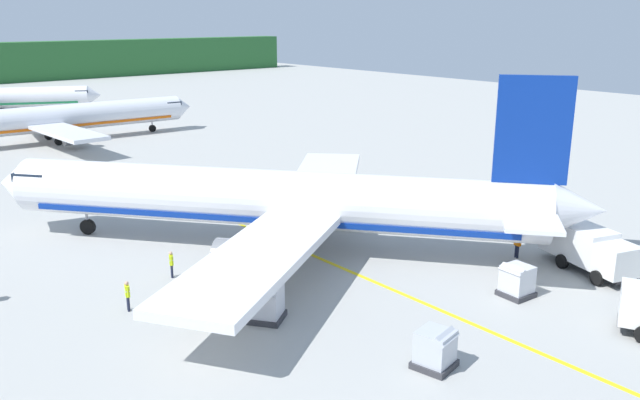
{
  "coord_description": "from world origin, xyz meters",
  "views": [
    {
      "loc": [
        -12.65,
        -13.6,
        15.22
      ],
      "look_at": [
        14.31,
        18.47,
        3.29
      ],
      "focal_mm": 36.35,
      "sensor_mm": 36.0,
      "label": 1
    }
  ],
  "objects": [
    {
      "name": "airliner_foreground",
      "position": [
        11.89,
        20.04,
        3.39
      ],
      "size": [
        29.85,
        34.83,
        11.9
      ],
      "color": "white",
      "rests_on": "ground"
    },
    {
      "name": "airliner_mid_apron",
      "position": [
        13.95,
        68.79,
        2.91
      ],
      "size": [
        35.78,
        29.7,
        10.2
      ],
      "color": "silver",
      "rests_on": "ground"
    },
    {
      "name": "service_truck_baggage",
      "position": [
        24.1,
        4.5,
        1.53
      ],
      "size": [
        4.07,
        6.74,
        2.72
      ],
      "color": "white",
      "rests_on": "ground"
    },
    {
      "name": "cargo_container_near",
      "position": [
        7.99,
        2.94,
        0.89
      ],
      "size": [
        1.97,
        1.97,
        1.9
      ],
      "color": "#333338",
      "rests_on": "ground"
    },
    {
      "name": "cargo_container_mid",
      "position": [
        17.45,
        5.05,
        0.91
      ],
      "size": [
        1.78,
        1.78,
        1.92
      ],
      "color": "#333338",
      "rests_on": "ground"
    },
    {
      "name": "cargo_container_far",
      "position": [
        4.96,
        11.65,
        0.95
      ],
      "size": [
        2.38,
        2.38,
        2.01
      ],
      "color": "#333338",
      "rests_on": "ground"
    },
    {
      "name": "crew_marshaller",
      "position": [
        22.73,
        8.52,
        1.0
      ],
      "size": [
        0.31,
        0.62,
        1.69
      ],
      "color": "#191E33",
      "rests_on": "ground"
    },
    {
      "name": "crew_loader_left",
      "position": [
        3.9,
        20.0,
        0.98
      ],
      "size": [
        0.39,
        0.59,
        1.66
      ],
      "color": "#191E33",
      "rests_on": "ground"
    },
    {
      "name": "crew_supervisor",
      "position": [
        -0.07,
        17.32,
        1.0
      ],
      "size": [
        0.34,
        0.61,
        1.69
      ],
      "color": "#191E33",
      "rests_on": "ground"
    },
    {
      "name": "apron_guide_line",
      "position": [
        12.77,
        15.49,
        0.01
      ],
      "size": [
        0.3,
        60.0,
        0.01
      ],
      "primitive_type": "cube",
      "color": "yellow",
      "rests_on": "ground"
    }
  ]
}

